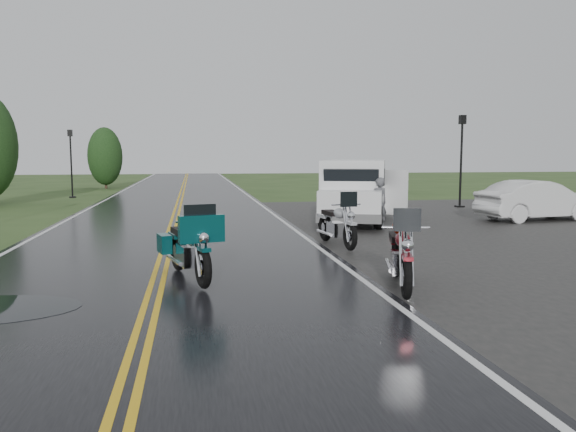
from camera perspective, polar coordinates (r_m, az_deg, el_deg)
The scene contains 12 objects.
ground at distance 10.77m, azimuth -13.11°, elevation -6.73°, with size 120.00×120.00×0.00m, color #2D471E.
road at distance 20.62m, azimuth -11.47°, elevation -0.45°, with size 8.00×100.00×0.04m, color black.
parking_pad at distance 18.75m, azimuth 23.86°, elevation -1.54°, with size 14.00×24.00×0.03m, color black.
motorcycle_red at distance 9.22m, azimuth 11.99°, elevation -4.29°, with size 0.89×2.45×1.45m, color #5C0A12, non-canonical shape.
motorcycle_teal at distance 9.82m, azimuth -8.65°, elevation -3.48°, with size 0.91×2.51×1.48m, color #053B3E, non-canonical shape.
motorcycle_silver at distance 13.64m, azimuth 6.34°, elevation -0.87°, with size 0.87×2.38×1.41m, color #A9ABB0, non-canonical shape.
van_white at distance 17.97m, azimuth 3.64°, elevation 2.22°, with size 2.15×5.72×2.25m, color silver, non-canonical shape.
person_at_van at distance 17.86m, azimuth 9.20°, elevation 1.17°, with size 0.60×0.39×1.65m, color #4F5055.
sedan_white at distance 22.07m, azimuth 23.95°, elevation 1.39°, with size 1.52×4.36×1.44m, color silver.
lamp_post_far_left at distance 33.13m, azimuth -21.16°, elevation 4.99°, with size 0.32×0.32×3.78m, color black, non-canonical shape.
lamp_post_far_right at distance 26.33m, azimuth 17.18°, elevation 5.34°, with size 0.36×0.36×4.17m, color black, non-canonical shape.
tree_left_far at distance 41.30m, azimuth -18.08°, elevation 5.19°, with size 2.37×2.37×3.65m, color #1E3D19, non-canonical shape.
Camera 1 is at (0.68, -10.47, 2.39)m, focal length 35.00 mm.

